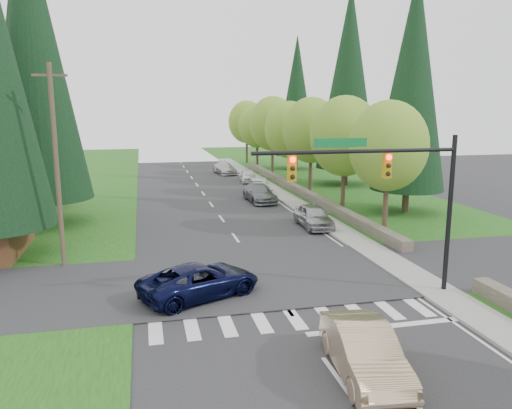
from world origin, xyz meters
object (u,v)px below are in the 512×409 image
object	(u,v)px
parked_car_a	(314,216)
parked_car_c	(259,186)
parked_car_d	(248,176)
sedan_champagne	(364,351)
parked_car_b	(260,193)
suv_navy	(200,281)
parked_car_e	(225,168)

from	to	relation	value
parked_car_a	parked_car_c	size ratio (longest dim) A/B	1.11
parked_car_a	parked_car_d	world-z (taller)	parked_car_a
sedan_champagne	parked_car_c	size ratio (longest dim) A/B	1.17
sedan_champagne	parked_car_b	size ratio (longest dim) A/B	0.94
parked_car_a	parked_car_b	size ratio (longest dim) A/B	0.89
parked_car_b	parked_car_d	distance (m)	11.40
suv_navy	parked_car_c	xyz separation A→B (m)	(8.43, 25.04, -0.06)
sedan_champagne	suv_navy	size ratio (longest dim) A/B	0.91
parked_car_c	suv_navy	bearing A→B (deg)	-106.12
sedan_champagne	parked_car_d	bearing A→B (deg)	89.40
parked_car_a	parked_car_d	bearing A→B (deg)	90.60
sedan_champagne	parked_car_a	world-z (taller)	sedan_champagne
parked_car_a	parked_car_e	distance (m)	28.28
parked_car_b	parked_car_c	size ratio (longest dim) A/B	1.25
sedan_champagne	parked_car_d	size ratio (longest dim) A/B	1.18
parked_car_b	parked_car_d	bearing A→B (deg)	80.31
parked_car_c	parked_car_e	bearing A→B (deg)	96.43
suv_navy	parked_car_a	world-z (taller)	parked_car_a
parked_car_c	parked_car_e	distance (m)	14.06
suv_navy	parked_car_e	size ratio (longest dim) A/B	1.09
parked_car_c	parked_car_d	size ratio (longest dim) A/B	1.01
parked_car_b	parked_car_a	bearing A→B (deg)	-84.49
parked_car_b	parked_car_e	world-z (taller)	parked_car_b
suv_navy	parked_car_d	xyz separation A→B (m)	(8.84, 31.92, -0.04)
sedan_champagne	parked_car_a	size ratio (longest dim) A/B	1.06
suv_navy	parked_car_a	distance (m)	13.97
parked_car_c	parked_car_b	bearing A→B (deg)	-100.05
suv_navy	parked_car_b	bearing A→B (deg)	-43.79
parked_car_c	parked_car_e	size ratio (longest dim) A/B	0.84
parked_car_a	parked_car_b	distance (m)	9.88
sedan_champagne	parked_car_a	bearing A→B (deg)	81.60
parked_car_d	parked_car_e	xyz separation A→B (m)	(-1.38, 7.15, 0.01)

